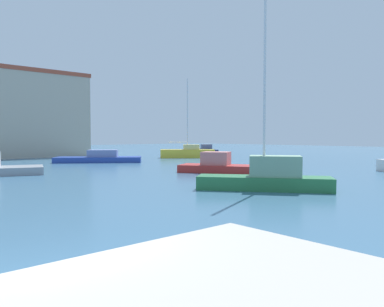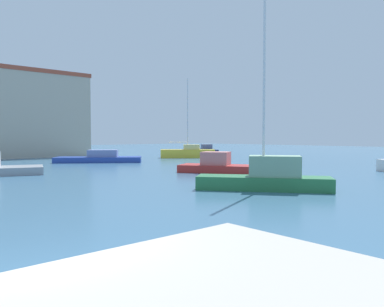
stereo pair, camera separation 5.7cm
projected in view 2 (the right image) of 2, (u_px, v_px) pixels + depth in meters
water at (137, 168)px, 30.35m from camera, size 160.00×160.00×0.00m
sailboat_green_near_pier at (267, 176)px, 18.03m from camera, size 5.11×5.93×9.22m
motorboat_red_inner_mooring at (225, 166)px, 26.77m from camera, size 5.46×7.01×1.46m
motorboat_blue_behind_lamppost at (100, 158)px, 37.49m from camera, size 8.31×6.98×1.23m
sailboat_yellow_mid_harbor at (188, 153)px, 45.21m from camera, size 6.03×5.22×9.39m
motorboat_navy_distant_east at (207, 151)px, 51.50m from camera, size 5.52×6.46×1.49m
warehouse_block at (32, 114)px, 46.89m from camera, size 12.90×6.13×10.54m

